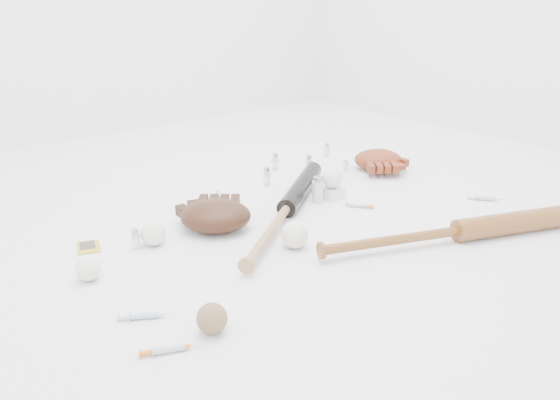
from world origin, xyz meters
TOP-DOWN VIEW (x-y plane):
  - bat_dark at (-0.03, 0.03)m, footprint 0.78×0.57m
  - bat_wood at (0.25, -0.45)m, footprint 0.91×0.43m
  - glove_dark at (-0.26, 0.10)m, footprint 0.37×0.37m
  - glove_tan at (0.61, 0.18)m, footprint 0.34×0.34m
  - trading_card at (-0.63, 0.23)m, footprint 0.09×0.10m
  - pedestal at (0.22, 0.06)m, footprint 0.07×0.07m
  - baseball_on_pedestal at (0.22, 0.06)m, footprint 0.08×0.08m
  - baseball_left at (-0.70, 0.04)m, footprint 0.06×0.06m
  - baseball_upper at (-0.47, 0.12)m, footprint 0.07×0.07m
  - baseball_mid at (-0.16, -0.16)m, footprint 0.08×0.08m
  - baseball_aged at (-0.58, -0.37)m, footprint 0.07×0.07m
  - syringe_0 at (-0.69, -0.37)m, footprint 0.14×0.08m
  - syringe_1 at (0.22, -0.06)m, footprint 0.10×0.12m
  - syringe_2 at (-0.09, 0.33)m, footprint 0.07×0.15m
  - syringe_3 at (0.63, -0.32)m, footprint 0.11×0.13m
  - syringe_4 at (0.52, 0.28)m, footprint 0.12×0.11m
  - syringe_5 at (-0.67, -0.22)m, footprint 0.13×0.10m
  - vial_0 at (0.12, 0.32)m, footprint 0.03×0.03m
  - vial_1 at (0.58, 0.45)m, footprint 0.02×0.02m
  - vial_2 at (0.36, 0.33)m, footprint 0.03×0.03m
  - vial_3 at (0.15, 0.06)m, footprint 0.04×0.04m
  - vial_4 at (-0.52, 0.13)m, footprint 0.02×0.02m
  - vial_5 at (0.27, 0.45)m, footprint 0.03×0.03m

SIDE VIEW (x-z plane):
  - trading_card at x=-0.63m, z-range 0.00..0.00m
  - syringe_1 at x=0.22m, z-range 0.00..0.02m
  - syringe_4 at x=0.52m, z-range 0.00..0.02m
  - syringe_5 at x=-0.67m, z-range 0.00..0.02m
  - syringe_3 at x=0.63m, z-range 0.00..0.02m
  - syringe_2 at x=-0.09m, z-range 0.00..0.02m
  - syringe_0 at x=-0.69m, z-range 0.00..0.02m
  - pedestal at x=0.22m, z-range 0.00..0.04m
  - vial_4 at x=-0.52m, z-range 0.00..0.06m
  - vial_1 at x=0.58m, z-range 0.00..0.06m
  - baseball_left at x=-0.70m, z-range 0.00..0.06m
  - bat_dark at x=-0.03m, z-range 0.00..0.07m
  - baseball_aged at x=-0.58m, z-range 0.00..0.07m
  - bat_wood at x=0.25m, z-range 0.00..0.07m
  - vial_5 at x=0.27m, z-range 0.00..0.07m
  - vial_0 at x=0.12m, z-range 0.00..0.07m
  - vial_2 at x=0.36m, z-range 0.00..0.07m
  - baseball_upper at x=-0.47m, z-range 0.00..0.07m
  - baseball_mid at x=-0.16m, z-range 0.00..0.08m
  - glove_tan at x=0.61m, z-range 0.00..0.09m
  - vial_3 at x=0.15m, z-range 0.00..0.10m
  - glove_dark at x=-0.26m, z-range 0.00..0.10m
  - baseball_on_pedestal at x=0.22m, z-range 0.04..0.12m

